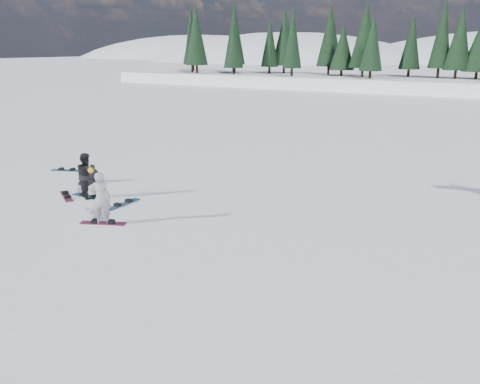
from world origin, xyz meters
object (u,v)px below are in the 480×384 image
(gear_bag, at_px, (85,175))
(snowboard_loose_a, at_px, (123,204))
(snowboarder_woman, at_px, (101,198))
(snowboard_loose_b, at_px, (66,196))
(snowboard_loose_c, at_px, (67,170))
(snowboarder_man, at_px, (87,175))
(seated_rider, at_px, (92,176))

(gear_bag, xyz_separation_m, snowboard_loose_a, (3.84, -1.83, -0.14))
(snowboarder_woman, xyz_separation_m, snowboard_loose_b, (-3.31, 1.42, -0.86))
(gear_bag, xyz_separation_m, snowboard_loose_b, (1.29, -2.16, -0.14))
(snowboard_loose_a, bearing_deg, snowboard_loose_c, 68.77)
(snowboarder_man, relative_size, snowboard_loose_c, 1.14)
(snowboarder_woman, xyz_separation_m, snowboard_loose_a, (-0.76, 1.75, -0.86))
(seated_rider, relative_size, snowboard_loose_a, 0.64)
(snowboarder_woman, height_order, snowboarder_man, snowboarder_woman)
(snowboarder_woman, bearing_deg, snowboard_loose_c, -64.97)
(seated_rider, relative_size, snowboard_loose_b, 0.64)
(seated_rider, distance_m, snowboard_loose_a, 3.53)
(snowboarder_man, relative_size, snowboard_loose_a, 1.14)
(seated_rider, height_order, gear_bag, seated_rider)
(snowboarder_man, xyz_separation_m, snowboard_loose_b, (-0.80, -0.36, -0.84))
(gear_bag, height_order, snowboard_loose_c, gear_bag)
(snowboarder_man, distance_m, snowboard_loose_a, 1.94)
(gear_bag, distance_m, snowboard_loose_a, 4.26)
(snowboard_loose_b, distance_m, snowboard_loose_c, 4.12)
(snowboard_loose_c, bearing_deg, snowboard_loose_b, -63.26)
(seated_rider, relative_size, gear_bag, 2.13)
(seated_rider, height_order, snowboard_loose_b, seated_rider)
(snowboarder_man, xyz_separation_m, snowboard_loose_c, (-3.88, 2.38, -0.84))
(seated_rider, relative_size, snowboard_loose_c, 0.64)
(gear_bag, distance_m, snowboard_loose_b, 2.52)
(snowboard_loose_b, height_order, snowboard_loose_c, same)
(snowboarder_woman, height_order, seated_rider, snowboarder_woman)
(snowboarder_man, bearing_deg, seated_rider, -20.19)
(snowboard_loose_b, distance_m, snowboard_loose_a, 2.57)
(snowboarder_woman, xyz_separation_m, snowboarder_man, (-2.51, 1.79, -0.02))
(snowboard_loose_b, relative_size, snowboard_loose_a, 1.00)
(seated_rider, bearing_deg, snowboard_loose_a, -39.72)
(snowboarder_woman, relative_size, seated_rider, 1.95)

